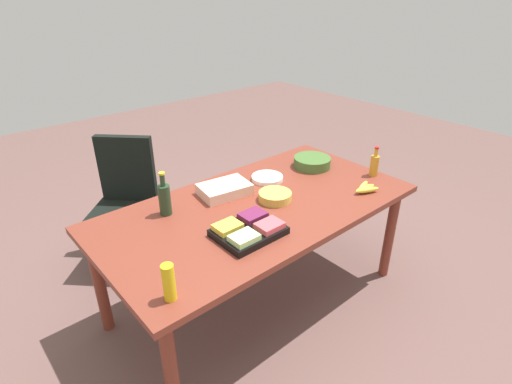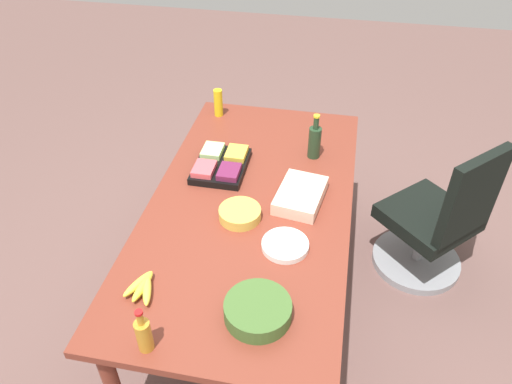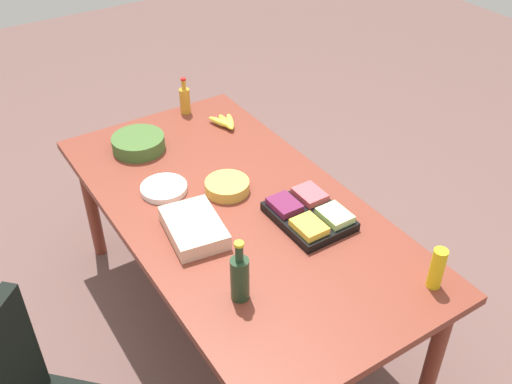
% 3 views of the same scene
% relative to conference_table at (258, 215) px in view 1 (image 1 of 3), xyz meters
% --- Properties ---
extents(ground_plane, '(10.00, 10.00, 0.00)m').
position_rel_conference_table_xyz_m(ground_plane, '(0.00, 0.00, -0.68)').
color(ground_plane, brown).
extents(conference_table, '(2.00, 1.03, 0.76)m').
position_rel_conference_table_xyz_m(conference_table, '(0.00, 0.00, 0.00)').
color(conference_table, brown).
rests_on(conference_table, ground).
extents(office_chair, '(0.68, 0.68, 0.98)m').
position_rel_conference_table_xyz_m(office_chair, '(-0.45, 1.04, -0.32)').
color(office_chair, gray).
rests_on(office_chair, ground).
extents(banana_bunch, '(0.19, 0.14, 0.04)m').
position_rel_conference_table_xyz_m(banana_bunch, '(0.66, -0.33, 0.10)').
color(banana_bunch, yellow).
rests_on(banana_bunch, conference_table).
extents(wine_bottle, '(0.09, 0.09, 0.27)m').
position_rel_conference_table_xyz_m(wine_bottle, '(-0.49, 0.28, 0.18)').
color(wine_bottle, '#233C24').
rests_on(wine_bottle, conference_table).
extents(sheet_cake, '(0.35, 0.27, 0.07)m').
position_rel_conference_table_xyz_m(sheet_cake, '(-0.07, 0.25, 0.11)').
color(sheet_cake, beige).
rests_on(sheet_cake, conference_table).
extents(dressing_bottle, '(0.08, 0.08, 0.22)m').
position_rel_conference_table_xyz_m(dressing_bottle, '(0.91, -0.22, 0.16)').
color(dressing_bottle, '#C68A28').
rests_on(dressing_bottle, conference_table).
extents(salad_bowl, '(0.34, 0.34, 0.08)m').
position_rel_conference_table_xyz_m(salad_bowl, '(0.69, 0.17, 0.11)').
color(salad_bowl, '#41642C').
rests_on(salad_bowl, conference_table).
extents(fruit_platter, '(0.36, 0.28, 0.07)m').
position_rel_conference_table_xyz_m(fruit_platter, '(-0.26, -0.22, 0.11)').
color(fruit_platter, black).
rests_on(fruit_platter, conference_table).
extents(chip_bowl, '(0.25, 0.25, 0.06)m').
position_rel_conference_table_xyz_m(chip_bowl, '(0.12, -0.03, 0.10)').
color(chip_bowl, gold).
rests_on(chip_bowl, conference_table).
extents(mustard_bottle, '(0.06, 0.06, 0.18)m').
position_rel_conference_table_xyz_m(mustard_bottle, '(-0.84, -0.38, 0.17)').
color(mustard_bottle, yellow).
rests_on(mustard_bottle, conference_table).
extents(paper_plate_stack, '(0.26, 0.26, 0.03)m').
position_rel_conference_table_xyz_m(paper_plate_stack, '(0.29, 0.22, 0.09)').
color(paper_plate_stack, white).
rests_on(paper_plate_stack, conference_table).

